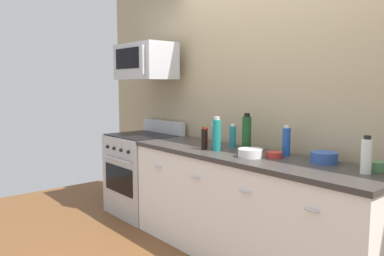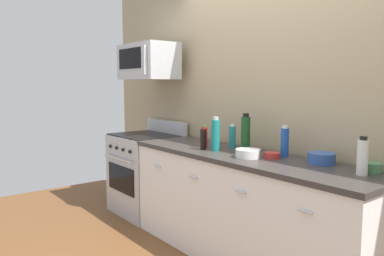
# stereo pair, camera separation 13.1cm
# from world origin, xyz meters

# --- Properties ---
(back_wall) EXTENTS (5.48, 0.10, 2.70)m
(back_wall) POSITION_xyz_m (0.00, 0.41, 1.35)
(back_wall) COLOR tan
(back_wall) RESTS_ON ground_plane
(counter_unit) EXTENTS (2.39, 0.66, 0.92)m
(counter_unit) POSITION_xyz_m (0.00, -0.00, 0.46)
(counter_unit) COLOR white
(counter_unit) RESTS_ON ground_plane
(range_oven) EXTENTS (0.76, 0.69, 1.07)m
(range_oven) POSITION_xyz_m (-1.57, 0.00, 0.47)
(range_oven) COLOR #B7BABF
(range_oven) RESTS_ON ground_plane
(microwave) EXTENTS (0.74, 0.44, 0.40)m
(microwave) POSITION_xyz_m (-1.57, 0.05, 1.75)
(microwave) COLOR #B7BABF
(bottle_water_clear) EXTENTS (0.07, 0.07, 0.25)m
(bottle_water_clear) POSITION_xyz_m (-0.43, 0.05, 1.04)
(bottle_water_clear) COLOR silver
(bottle_water_clear) RESTS_ON countertop_slab
(bottle_wine_green) EXTENTS (0.08, 0.08, 0.33)m
(bottle_wine_green) POSITION_xyz_m (-0.09, 0.11, 1.08)
(bottle_wine_green) COLOR #19471E
(bottle_wine_green) RESTS_ON countertop_slab
(bottle_sparkling_teal) EXTENTS (0.07, 0.07, 0.30)m
(bottle_sparkling_teal) POSITION_xyz_m (-0.28, -0.07, 1.06)
(bottle_sparkling_teal) COLOR #197F7A
(bottle_sparkling_teal) RESTS_ON countertop_slab
(bottle_vinegar_white) EXTENTS (0.07, 0.07, 0.25)m
(bottle_vinegar_white) POSITION_xyz_m (0.97, 0.07, 1.04)
(bottle_vinegar_white) COLOR silver
(bottle_vinegar_white) RESTS_ON countertop_slab
(bottle_soy_sauce_dark) EXTENTS (0.05, 0.05, 0.20)m
(bottle_soy_sauce_dark) POSITION_xyz_m (-0.40, -0.11, 1.02)
(bottle_soy_sauce_dark) COLOR black
(bottle_soy_sauce_dark) RESTS_ON countertop_slab
(bottle_hot_sauce_red) EXTENTS (0.05, 0.05, 0.20)m
(bottle_hot_sauce_red) POSITION_xyz_m (-0.47, -0.03, 1.02)
(bottle_hot_sauce_red) COLOR #B21914
(bottle_hot_sauce_red) RESTS_ON countertop_slab
(bottle_dish_soap) EXTENTS (0.06, 0.06, 0.22)m
(bottle_dish_soap) POSITION_xyz_m (-0.31, 0.16, 1.02)
(bottle_dish_soap) COLOR teal
(bottle_dish_soap) RESTS_ON countertop_slab
(bottle_soda_blue) EXTENTS (0.07, 0.07, 0.25)m
(bottle_soda_blue) POSITION_xyz_m (0.26, 0.19, 1.04)
(bottle_soda_blue) COLOR #1E4CA5
(bottle_soda_blue) RESTS_ON countertop_slab
(bowl_red_small) EXTENTS (0.12, 0.12, 0.05)m
(bowl_red_small) POSITION_xyz_m (0.25, 0.05, 0.94)
(bowl_red_small) COLOR #B72D28
(bowl_red_small) RESTS_ON countertop_slab
(bowl_white_ceramic) EXTENTS (0.20, 0.20, 0.07)m
(bowl_white_ceramic) POSITION_xyz_m (0.11, -0.08, 0.96)
(bowl_white_ceramic) COLOR white
(bowl_white_ceramic) RESTS_ON countertop_slab
(bowl_green_glaze) EXTENTS (0.13, 0.13, 0.07)m
(bowl_green_glaze) POSITION_xyz_m (0.98, 0.19, 0.95)
(bowl_green_glaze) COLOR #477A4C
(bowl_green_glaze) RESTS_ON countertop_slab
(bowl_blue_mixing) EXTENTS (0.20, 0.20, 0.08)m
(bowl_blue_mixing) POSITION_xyz_m (0.61, 0.17, 0.96)
(bowl_blue_mixing) COLOR #2D519E
(bowl_blue_mixing) RESTS_ON countertop_slab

